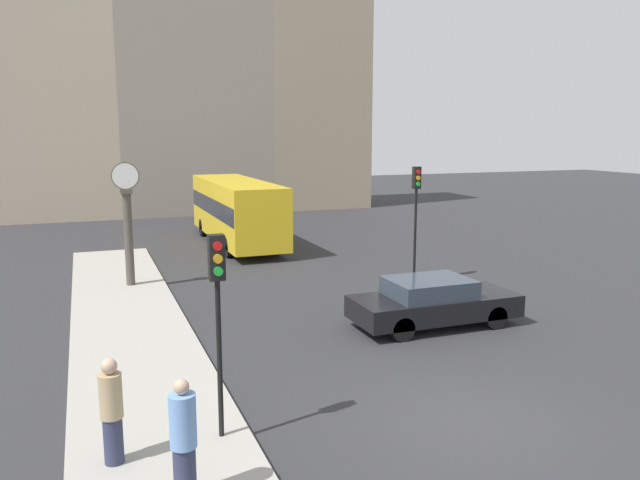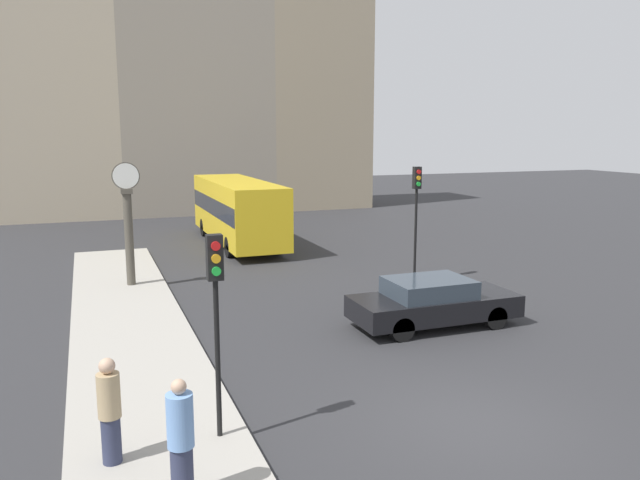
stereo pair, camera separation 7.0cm
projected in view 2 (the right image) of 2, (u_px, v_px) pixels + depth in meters
ground_plane at (469, 423)px, 11.53m from camera, size 120.00×120.00×0.00m
sidewalk_corner at (128, 319)px, 17.60m from camera, size 3.02×21.35×0.15m
building_row at (176, 92)px, 40.35m from camera, size 24.97×5.00×17.79m
sedan_car at (433, 302)px, 17.14m from camera, size 4.61×1.87×1.35m
bus_distant at (237, 208)px, 29.46m from camera, size 2.45×9.60×3.03m
traffic_light_near at (216, 293)px, 10.30m from camera, size 0.26×0.24×3.51m
traffic_light_far at (416, 201)px, 21.60m from camera, size 0.26×0.24×4.12m
street_clock at (128, 224)px, 20.96m from camera, size 0.91×0.37×4.16m
pedestrian_blue_stripe at (181, 441)px, 8.68m from camera, size 0.38×0.38×1.82m
pedestrian_tan_coat at (110, 410)px, 9.72m from camera, size 0.36×0.36×1.73m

